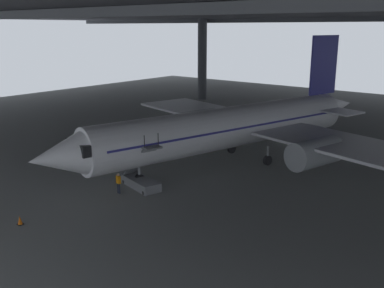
% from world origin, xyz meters
% --- Properties ---
extents(ground_plane, '(110.00, 110.00, 0.00)m').
position_xyz_m(ground_plane, '(0.00, 0.00, 0.00)').
color(ground_plane, slate).
extents(hangar_structure, '(121.00, 99.00, 14.99)m').
position_xyz_m(hangar_structure, '(-0.06, 13.76, 14.37)').
color(hangar_structure, '#4C4F54').
rests_on(hangar_structure, ground_plane).
extents(airplane_main, '(35.91, 36.50, 11.54)m').
position_xyz_m(airplane_main, '(0.34, 0.75, 3.47)').
color(airplane_main, white).
rests_on(airplane_main, ground_plane).
extents(boarding_stairs, '(4.43, 2.40, 4.67)m').
position_xyz_m(boarding_stairs, '(-1.59, -9.31, 0.73)').
color(boarding_stairs, slate).
rests_on(boarding_stairs, ground_plane).
extents(crew_worker_by_stairs, '(0.54, 0.28, 1.61)m').
position_xyz_m(crew_worker_by_stairs, '(-2.01, -11.32, 0.91)').
color(crew_worker_by_stairs, '#232838').
rests_on(crew_worker_by_stairs, ground_plane).
extents(traffic_cone_orange, '(0.36, 0.36, 0.60)m').
position_xyz_m(traffic_cone_orange, '(-2.80, -19.08, 0.29)').
color(traffic_cone_orange, black).
rests_on(traffic_cone_orange, ground_plane).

